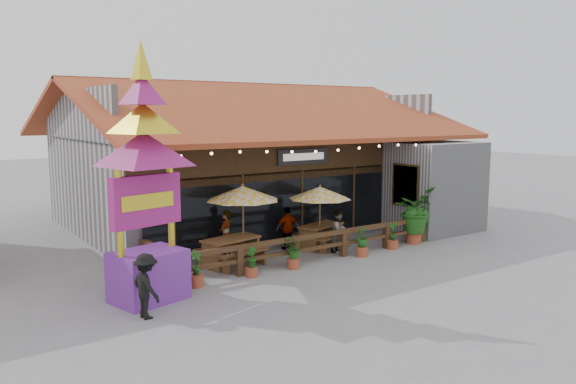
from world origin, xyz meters
TOP-DOWN VIEW (x-y plane):
  - ground at (0.00, 0.00)m, footprint 100.00×100.00m
  - restaurant_building at (0.26, 6.61)m, footprint 15.50×14.73m
  - patio_railing at (-2.25, -0.27)m, footprint 10.00×2.60m
  - umbrella_left at (-3.56, 0.87)m, footprint 2.81×2.81m
  - umbrella_right at (-0.67, 0.58)m, footprint 2.32×2.32m
  - picnic_table_left at (-4.13, 0.66)m, footprint 2.11×1.91m
  - picnic_table_right at (-0.34, 0.93)m, footprint 2.09×1.92m
  - thai_sign_tower at (-7.49, -1.09)m, footprint 3.12×3.12m
  - tropical_plant at (2.87, -0.52)m, footprint 1.90×1.81m
  - diner_a at (-3.90, 1.40)m, footprint 0.71×0.66m
  - diner_b at (-0.25, 0.03)m, footprint 0.86×0.77m
  - diner_c at (-1.48, 1.35)m, footprint 0.93×0.50m
  - pedestrian at (-8.00, -2.26)m, footprint 0.68×1.05m
  - planter_a at (-6.00, -0.73)m, footprint 0.42×0.42m
  - planter_b at (-4.26, -0.79)m, footprint 0.36×0.36m
  - planter_c at (-2.74, -0.77)m, footprint 0.65×0.59m
  - planter_d at (-0.01, -0.87)m, footprint 0.50×0.50m
  - planter_e at (1.59, -0.71)m, footprint 0.40×0.40m

SIDE VIEW (x-z plane):
  - ground at x=0.00m, z-range 0.00..0.00m
  - planter_b at x=-4.26m, z-range -0.04..0.84m
  - planter_e at x=1.59m, z-range -0.08..0.89m
  - planter_a at x=-6.00m, z-range -0.08..0.94m
  - planter_d at x=-0.01m, z-range -0.02..0.98m
  - planter_c at x=-2.74m, z-range 0.06..1.01m
  - picnic_table_right at x=-0.34m, z-range 0.15..0.98m
  - picnic_table_left at x=-4.13m, z-range 0.15..1.04m
  - patio_railing at x=-2.25m, z-range 0.15..1.07m
  - diner_b at x=-0.25m, z-range 0.00..1.47m
  - diner_c at x=-1.48m, z-range 0.00..1.51m
  - pedestrian at x=-8.00m, z-range 0.00..1.54m
  - diner_a at x=-3.90m, z-range 0.00..1.62m
  - tropical_plant at x=2.87m, z-range 0.15..2.22m
  - umbrella_right at x=-0.67m, z-range 0.86..3.18m
  - restaurant_building at x=0.26m, z-range -0.84..5.25m
  - umbrella_left at x=-3.56m, z-range 0.94..3.47m
  - thai_sign_tower at x=-7.49m, z-range 0.20..7.18m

